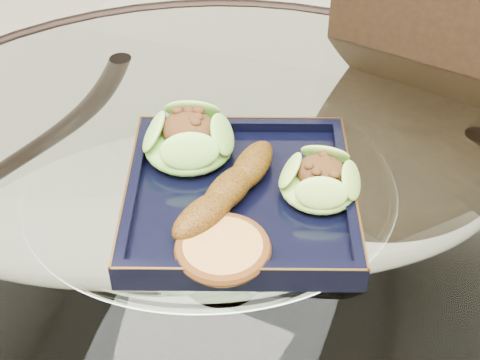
% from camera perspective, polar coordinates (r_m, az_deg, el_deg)
% --- Properties ---
extents(dining_table, '(1.13, 1.13, 0.77)m').
position_cam_1_polar(dining_table, '(0.92, -2.17, -10.05)').
color(dining_table, white).
rests_on(dining_table, ground).
extents(dining_chair, '(0.51, 0.51, 1.01)m').
position_cam_1_polar(dining_chair, '(1.14, 13.71, -1.76)').
color(dining_chair, black).
rests_on(dining_chair, ground).
extents(navy_plate, '(0.35, 0.35, 0.02)m').
position_cam_1_polar(navy_plate, '(0.80, -0.00, -1.62)').
color(navy_plate, black).
rests_on(navy_plate, dining_table).
extents(lettuce_wrap_left, '(0.12, 0.12, 0.04)m').
position_cam_1_polar(lettuce_wrap_left, '(0.84, -4.41, 3.30)').
color(lettuce_wrap_left, '#57A12E').
rests_on(lettuce_wrap_left, navy_plate).
extents(lettuce_wrap_right, '(0.11, 0.11, 0.03)m').
position_cam_1_polar(lettuce_wrap_right, '(0.79, 6.81, -0.21)').
color(lettuce_wrap_right, '#63992C').
rests_on(lettuce_wrap_right, navy_plate).
extents(roasted_plantain, '(0.07, 0.19, 0.04)m').
position_cam_1_polar(roasted_plantain, '(0.78, -0.96, -0.79)').
color(roasted_plantain, '#673D0A').
rests_on(roasted_plantain, navy_plate).
extents(crumb_patty, '(0.10, 0.10, 0.02)m').
position_cam_1_polar(crumb_patty, '(0.72, -1.48, -5.98)').
color(crumb_patty, '#B4803C').
rests_on(crumb_patty, navy_plate).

